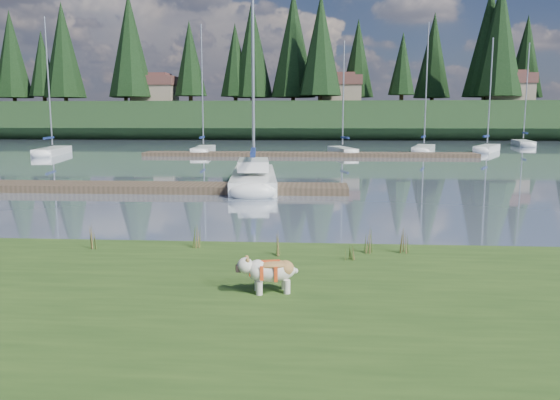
{
  "coord_description": "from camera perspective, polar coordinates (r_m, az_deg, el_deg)",
  "views": [
    {
      "loc": [
        2.79,
        -12.92,
        3.0
      ],
      "look_at": [
        1.92,
        -0.5,
        1.12
      ],
      "focal_mm": 35.0,
      "sensor_mm": 36.0,
      "label": 1
    }
  ],
  "objects": [
    {
      "name": "sailboat_bg_5",
      "position": [
        65.38,
        23.96,
        5.51
      ],
      "size": [
        2.93,
        7.77,
        10.94
      ],
      "rotation": [
        0.0,
        0.0,
        1.38
      ],
      "color": "white",
      "rests_on": "ground"
    },
    {
      "name": "conifer_4",
      "position": [
        79.56,
        4.27,
        15.86
      ],
      "size": [
        6.16,
        6.16,
        15.1
      ],
      "color": "#382619",
      "rests_on": "ridge"
    },
    {
      "name": "ground",
      "position": [
        43.12,
        0.27,
        4.61
      ],
      "size": [
        200.0,
        200.0,
        0.0
      ],
      "primitive_type": "plane",
      "color": "slate",
      "rests_on": "ground"
    },
    {
      "name": "house_2",
      "position": [
        86.43,
        22.76,
        10.8
      ],
      "size": [
        6.3,
        5.3,
        4.65
      ],
      "color": "gray",
      "rests_on": "ridge"
    },
    {
      "name": "weed_4",
      "position": [
        10.38,
        7.15,
        -5.31
      ],
      "size": [
        0.17,
        0.14,
        0.41
      ],
      "color": "#475B23",
      "rests_on": "bank"
    },
    {
      "name": "sailboat_bg_1",
      "position": [
        47.44,
        -7.91,
        5.29
      ],
      "size": [
        2.03,
        7.22,
        10.73
      ],
      "rotation": [
        0.0,
        0.0,
        1.66
      ],
      "color": "white",
      "rests_on": "ground"
    },
    {
      "name": "weed_0",
      "position": [
        11.36,
        -8.72,
        -3.94
      ],
      "size": [
        0.17,
        0.14,
        0.49
      ],
      "color": "#475B23",
      "rests_on": "bank"
    },
    {
      "name": "dock_far",
      "position": [
        43.02,
        2.94,
        4.79
      ],
      "size": [
        26.0,
        2.2,
        0.3
      ],
      "primitive_type": "cube",
      "color": "#4C3D2C",
      "rests_on": "ground"
    },
    {
      "name": "conifer_6",
      "position": [
        85.47,
        21.93,
        15.39
      ],
      "size": [
        7.04,
        7.04,
        17.0
      ],
      "color": "#382619",
      "rests_on": "ridge"
    },
    {
      "name": "sailboat_bg_2",
      "position": [
        46.09,
        6.36,
        5.23
      ],
      "size": [
        2.53,
        6.13,
        9.27
      ],
      "rotation": [
        0.0,
        0.0,
        1.8
      ],
      "color": "white",
      "rests_on": "ground"
    },
    {
      "name": "ridge",
      "position": [
        85.97,
        2.15,
        8.26
      ],
      "size": [
        200.0,
        20.0,
        5.0
      ],
      "primitive_type": "cube",
      "color": "black",
      "rests_on": "ground"
    },
    {
      "name": "house_0",
      "position": [
        86.65,
        -12.89,
        11.24
      ],
      "size": [
        6.3,
        5.3,
        4.65
      ],
      "color": "gray",
      "rests_on": "ridge"
    },
    {
      "name": "weed_5",
      "position": [
        11.1,
        13.03,
        -4.29
      ],
      "size": [
        0.17,
        0.14,
        0.52
      ],
      "color": "#475B23",
      "rests_on": "bank"
    },
    {
      "name": "bulldog",
      "position": [
        8.4,
        -1.02,
        -7.33
      ],
      "size": [
        0.95,
        0.5,
        0.56
      ],
      "rotation": [
        0.0,
        0.0,
        3.36
      ],
      "color": "silver",
      "rests_on": "bank"
    },
    {
      "name": "conifer_3",
      "position": [
        86.32,
        -4.7,
        14.38
      ],
      "size": [
        4.84,
        4.84,
        12.25
      ],
      "color": "#382619",
      "rests_on": "ridge"
    },
    {
      "name": "weed_2",
      "position": [
        10.97,
        9.4,
        -4.25
      ],
      "size": [
        0.17,
        0.14,
        0.56
      ],
      "color": "#475B23",
      "rests_on": "bank"
    },
    {
      "name": "sailboat_bg_4",
      "position": [
        52.84,
        20.92,
        5.13
      ],
      "size": [
        4.13,
        6.58,
        10.0
      ],
      "rotation": [
        0.0,
        0.0,
        1.11
      ],
      "color": "white",
      "rests_on": "ground"
    },
    {
      "name": "weed_1",
      "position": [
        10.64,
        -0.49,
        -4.73
      ],
      "size": [
        0.17,
        0.14,
        0.48
      ],
      "color": "#475B23",
      "rests_on": "bank"
    },
    {
      "name": "mud_lip",
      "position": [
        12.02,
        -9.59,
        -5.65
      ],
      "size": [
        60.0,
        0.5,
        0.14
      ],
      "primitive_type": "cube",
      "color": "#33281C",
      "rests_on": "ground"
    },
    {
      "name": "sailboat_main",
      "position": [
        25.34,
        -2.76,
        2.74
      ],
      "size": [
        2.82,
        9.46,
        13.35
      ],
      "rotation": [
        0.0,
        0.0,
        1.68
      ],
      "color": "white",
      "rests_on": "ground"
    },
    {
      "name": "sailboat_bg_0",
      "position": [
        49.35,
        -22.47,
        4.84
      ],
      "size": [
        3.03,
        7.76,
        11.08
      ],
      "rotation": [
        0.0,
        0.0,
        1.78
      ],
      "color": "white",
      "rests_on": "ground"
    },
    {
      "name": "conifer_1",
      "position": [
        94.56,
        -23.57,
        12.92
      ],
      "size": [
        4.4,
        4.4,
        11.3
      ],
      "color": "#382619",
      "rests_on": "ridge"
    },
    {
      "name": "weed_3",
      "position": [
        11.78,
        -18.8,
        -3.77
      ],
      "size": [
        0.17,
        0.14,
        0.54
      ],
      "color": "#475B23",
      "rests_on": "bank"
    },
    {
      "name": "conifer_5",
      "position": [
        84.18,
        12.68,
        13.73
      ],
      "size": [
        3.96,
        3.96,
        10.35
      ],
      "color": "#382619",
      "rests_on": "ridge"
    },
    {
      "name": "house_1",
      "position": [
        84.09,
        6.3,
        11.49
      ],
      "size": [
        6.3,
        5.3,
        4.65
      ],
      "color": "gray",
      "rests_on": "ridge"
    },
    {
      "name": "dock_near",
      "position": [
        23.12,
        -13.12,
        1.29
      ],
      "size": [
        16.0,
        2.0,
        0.3
      ],
      "primitive_type": "cube",
      "color": "#4C3D2C",
      "rests_on": "ground"
    },
    {
      "name": "conifer_2",
      "position": [
        86.2,
        -15.41,
        15.32
      ],
      "size": [
        6.6,
        6.6,
        16.05
      ],
      "color": "#382619",
      "rests_on": "ridge"
    },
    {
      "name": "sailboat_bg_3",
      "position": [
        50.24,
        14.86,
        5.26
      ],
      "size": [
        3.4,
        7.69,
        11.16
      ],
      "rotation": [
        0.0,
        0.0,
        1.31
      ],
      "color": "white",
      "rests_on": "ground"
    },
    {
      "name": "bank",
      "position": [
        7.98,
        -17.17,
        -12.57
      ],
      "size": [
        60.0,
        9.0,
        0.35
      ],
      "primitive_type": "cube",
      "color": "#32501C",
      "rests_on": "ground"
    }
  ]
}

